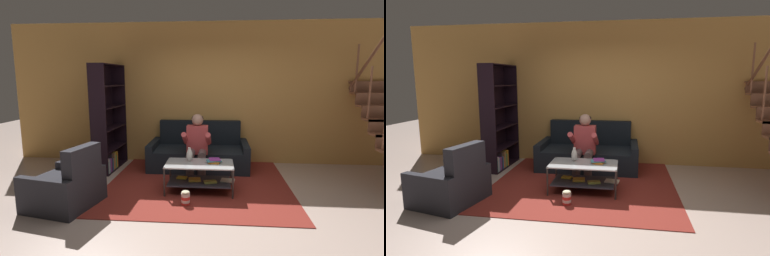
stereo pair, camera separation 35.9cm
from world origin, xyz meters
The scene contains 11 objects.
ground centered at (0.00, 0.00, 0.00)m, with size 16.80×16.80×0.00m, color #C3AA9D.
back_partition centered at (0.00, 2.46, 1.45)m, with size 8.40×0.12×2.90m, color tan.
couch centered at (-0.17, 1.96, 0.28)m, with size 1.92×0.98×0.90m.
person_seated_center centered at (-0.17, 1.37, 0.61)m, with size 0.50×0.58×1.13m.
coffee_table centered at (-0.07, 0.67, 0.30)m, with size 1.09×0.60×0.45m.
area_rug centered at (-0.13, 1.18, 0.01)m, with size 3.00×3.23×0.01m.
vase centered at (-0.25, 0.78, 0.56)m, with size 0.09×0.09×0.22m.
book_stack centered at (0.15, 0.70, 0.49)m, with size 0.25×0.19×0.07m.
bookshelf centered at (-1.96, 1.73, 0.83)m, with size 0.33×1.10×2.03m.
armchair centered at (-1.88, -0.06, 0.28)m, with size 0.97×1.00×0.87m.
popcorn_tub centered at (-0.24, 0.11, 0.11)m, with size 0.12×0.12×0.21m.
Camera 1 is at (0.19, -3.84, 1.76)m, focal length 28.00 mm.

